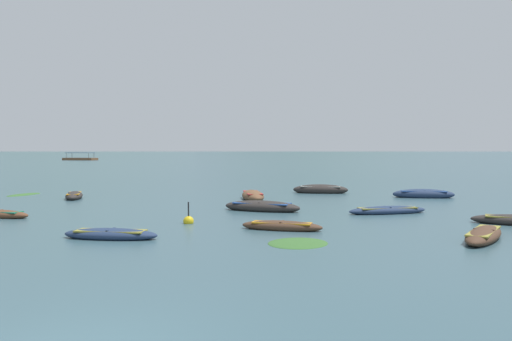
{
  "coord_description": "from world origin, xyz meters",
  "views": [
    {
      "loc": [
        2.81,
        -7.63,
        3.16
      ],
      "look_at": [
        2.89,
        34.27,
        1.44
      ],
      "focal_mm": 35.16,
      "sensor_mm": 36.0,
      "label": 1
    }
  ],
  "objects_px": {
    "rowboat_7": "(483,235)",
    "rowboat_11": "(261,207)",
    "rowboat_4": "(73,196)",
    "rowboat_0": "(281,226)",
    "rowboat_1": "(422,194)",
    "rowboat_5": "(320,190)",
    "ferry_0": "(79,159)",
    "rowboat_3": "(110,234)",
    "rowboat_9": "(387,210)",
    "mooring_buoy": "(188,221)",
    "rowboat_8": "(252,196)"
  },
  "relations": [
    {
      "from": "rowboat_7",
      "to": "rowboat_8",
      "type": "height_order",
      "value": "rowboat_8"
    },
    {
      "from": "rowboat_4",
      "to": "rowboat_9",
      "type": "relative_size",
      "value": 0.81
    },
    {
      "from": "rowboat_8",
      "to": "rowboat_5",
      "type": "bearing_deg",
      "value": 42.98
    },
    {
      "from": "rowboat_4",
      "to": "rowboat_0",
      "type": "bearing_deg",
      "value": -44.8
    },
    {
      "from": "rowboat_1",
      "to": "rowboat_11",
      "type": "xyz_separation_m",
      "value": [
        -10.81,
        -7.19,
        -0.02
      ]
    },
    {
      "from": "rowboat_7",
      "to": "rowboat_11",
      "type": "bearing_deg",
      "value": 132.5
    },
    {
      "from": "rowboat_5",
      "to": "ferry_0",
      "type": "bearing_deg",
      "value": 116.58
    },
    {
      "from": "rowboat_11",
      "to": "ferry_0",
      "type": "distance_m",
      "value": 140.18
    },
    {
      "from": "rowboat_1",
      "to": "rowboat_8",
      "type": "xyz_separation_m",
      "value": [
        -11.33,
        -1.11,
        0.0
      ]
    },
    {
      "from": "rowboat_3",
      "to": "rowboat_7",
      "type": "distance_m",
      "value": 13.21
    },
    {
      "from": "rowboat_5",
      "to": "rowboat_7",
      "type": "distance_m",
      "value": 19.38
    },
    {
      "from": "rowboat_8",
      "to": "ferry_0",
      "type": "relative_size",
      "value": 0.39
    },
    {
      "from": "rowboat_4",
      "to": "rowboat_11",
      "type": "relative_size",
      "value": 0.8
    },
    {
      "from": "rowboat_5",
      "to": "ferry_0",
      "type": "height_order",
      "value": "ferry_0"
    },
    {
      "from": "rowboat_4",
      "to": "rowboat_7",
      "type": "distance_m",
      "value": 24.88
    },
    {
      "from": "rowboat_1",
      "to": "rowboat_9",
      "type": "bearing_deg",
      "value": -118.8
    },
    {
      "from": "rowboat_5",
      "to": "rowboat_11",
      "type": "bearing_deg",
      "value": -112.49
    },
    {
      "from": "rowboat_7",
      "to": "mooring_buoy",
      "type": "bearing_deg",
      "value": 160.26
    },
    {
      "from": "rowboat_8",
      "to": "mooring_buoy",
      "type": "relative_size",
      "value": 4.02
    },
    {
      "from": "rowboat_7",
      "to": "mooring_buoy",
      "type": "height_order",
      "value": "mooring_buoy"
    },
    {
      "from": "rowboat_8",
      "to": "rowboat_11",
      "type": "bearing_deg",
      "value": -85.16
    },
    {
      "from": "rowboat_0",
      "to": "rowboat_1",
      "type": "relative_size",
      "value": 0.82
    },
    {
      "from": "rowboat_0",
      "to": "rowboat_11",
      "type": "relative_size",
      "value": 0.78
    },
    {
      "from": "rowboat_4",
      "to": "mooring_buoy",
      "type": "xyz_separation_m",
      "value": [
        8.94,
        -11.05,
        -0.08
      ]
    },
    {
      "from": "rowboat_11",
      "to": "ferry_0",
      "type": "bearing_deg",
      "value": 113.01
    },
    {
      "from": "rowboat_9",
      "to": "rowboat_11",
      "type": "height_order",
      "value": "rowboat_11"
    },
    {
      "from": "rowboat_8",
      "to": "ferry_0",
      "type": "bearing_deg",
      "value": 113.82
    },
    {
      "from": "rowboat_3",
      "to": "rowboat_1",
      "type": "bearing_deg",
      "value": 43.29
    },
    {
      "from": "rowboat_7",
      "to": "rowboat_4",
      "type": "bearing_deg",
      "value": 143.01
    },
    {
      "from": "rowboat_9",
      "to": "ferry_0",
      "type": "distance_m",
      "value": 143.75
    },
    {
      "from": "rowboat_4",
      "to": "rowboat_7",
      "type": "relative_size",
      "value": 0.89
    },
    {
      "from": "rowboat_0",
      "to": "rowboat_9",
      "type": "relative_size",
      "value": 0.79
    },
    {
      "from": "rowboat_1",
      "to": "rowboat_7",
      "type": "relative_size",
      "value": 1.06
    },
    {
      "from": "rowboat_1",
      "to": "rowboat_0",
      "type": "bearing_deg",
      "value": -126.97
    },
    {
      "from": "rowboat_5",
      "to": "rowboat_8",
      "type": "bearing_deg",
      "value": -137.02
    },
    {
      "from": "rowboat_1",
      "to": "rowboat_11",
      "type": "relative_size",
      "value": 0.95
    },
    {
      "from": "rowboat_4",
      "to": "mooring_buoy",
      "type": "relative_size",
      "value": 3.24
    },
    {
      "from": "rowboat_4",
      "to": "ferry_0",
      "type": "distance_m",
      "value": 129.68
    },
    {
      "from": "rowboat_8",
      "to": "rowboat_9",
      "type": "xyz_separation_m",
      "value": [
        6.76,
        -7.2,
        -0.08
      ]
    },
    {
      "from": "rowboat_0",
      "to": "mooring_buoy",
      "type": "relative_size",
      "value": 3.17
    },
    {
      "from": "rowboat_9",
      "to": "mooring_buoy",
      "type": "relative_size",
      "value": 4.01
    },
    {
      "from": "rowboat_3",
      "to": "ferry_0",
      "type": "bearing_deg",
      "value": 109.76
    },
    {
      "from": "rowboat_1",
      "to": "rowboat_4",
      "type": "bearing_deg",
      "value": -178.41
    },
    {
      "from": "rowboat_7",
      "to": "mooring_buoy",
      "type": "xyz_separation_m",
      "value": [
        -10.93,
        3.92,
        -0.06
      ]
    },
    {
      "from": "mooring_buoy",
      "to": "rowboat_8",
      "type": "bearing_deg",
      "value": 75.67
    },
    {
      "from": "rowboat_3",
      "to": "rowboat_4",
      "type": "distance_m",
      "value": 16.17
    },
    {
      "from": "rowboat_5",
      "to": "rowboat_0",
      "type": "bearing_deg",
      "value": -102.38
    },
    {
      "from": "rowboat_3",
      "to": "rowboat_7",
      "type": "bearing_deg",
      "value": -1.04
    },
    {
      "from": "mooring_buoy",
      "to": "rowboat_1",
      "type": "bearing_deg",
      "value": 39.8
    },
    {
      "from": "rowboat_7",
      "to": "ferry_0",
      "type": "relative_size",
      "value": 0.35
    }
  ]
}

